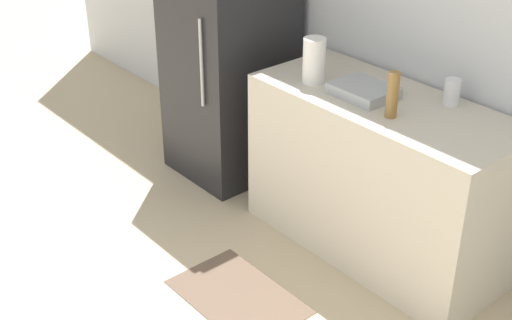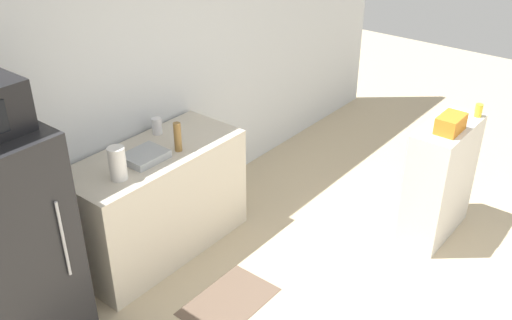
{
  "view_description": "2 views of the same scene",
  "coord_description": "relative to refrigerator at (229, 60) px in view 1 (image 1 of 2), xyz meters",
  "views": [
    {
      "loc": [
        2.23,
        0.02,
        2.48
      ],
      "look_at": [
        0.12,
        1.81,
        0.95
      ],
      "focal_mm": 50.0,
      "sensor_mm": 36.0,
      "label": 1
    },
    {
      "loc": [
        -2.54,
        -0.35,
        3.08
      ],
      "look_at": [
        0.3,
        1.93,
        1.05
      ],
      "focal_mm": 40.0,
      "sensor_mm": 36.0,
      "label": 2
    }
  ],
  "objects": [
    {
      "name": "sink_basin",
      "position": [
        1.17,
        -0.0,
        0.17
      ],
      "size": [
        0.32,
        0.26,
        0.06
      ],
      "primitive_type": "cube",
      "color": "#9EA3A8",
      "rests_on": "counter"
    },
    {
      "name": "counter",
      "position": [
        1.29,
        0.05,
        -0.33
      ],
      "size": [
        1.52,
        0.66,
        0.94
      ],
      "primitive_type": "cube",
      "color": "beige",
      "rests_on": "ground_plane"
    },
    {
      "name": "paper_towel_roll",
      "position": [
        0.86,
        -0.07,
        0.27
      ],
      "size": [
        0.13,
        0.13,
        0.26
      ],
      "primitive_type": "cylinder",
      "color": "white",
      "rests_on": "counter"
    },
    {
      "name": "bottle_short",
      "position": [
        1.54,
        0.26,
        0.21
      ],
      "size": [
        0.08,
        0.08,
        0.14
      ],
      "primitive_type": "cylinder",
      "color": "silver",
      "rests_on": "counter"
    },
    {
      "name": "bottle_tall",
      "position": [
        1.44,
        -0.1,
        0.26
      ],
      "size": [
        0.06,
        0.06,
        0.24
      ],
      "primitive_type": "cylinder",
      "color": "olive",
      "rests_on": "counter"
    },
    {
      "name": "refrigerator",
      "position": [
        0.0,
        0.0,
        0.0
      ],
      "size": [
        0.67,
        0.7,
        1.6
      ],
      "color": "#232326",
      "rests_on": "ground_plane"
    },
    {
      "name": "wall_back",
      "position": [
        1.25,
        0.43,
        0.5
      ],
      "size": [
        8.0,
        0.06,
        2.6
      ],
      "primitive_type": "cube",
      "color": "silver",
      "rests_on": "ground_plane"
    },
    {
      "name": "kitchen_rug",
      "position": [
        1.14,
        -0.86,
        -0.79
      ],
      "size": [
        0.73,
        0.47,
        0.01
      ],
      "primitive_type": "cube",
      "color": "brown",
      "rests_on": "ground_plane"
    }
  ]
}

